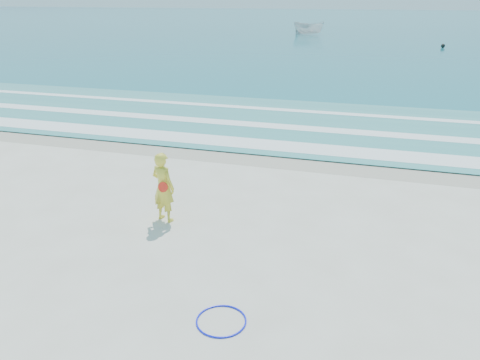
# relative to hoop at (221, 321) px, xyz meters

# --- Properties ---
(ground) EXTENTS (400.00, 400.00, 0.00)m
(ground) POSITION_rel_hoop_xyz_m (-1.03, 0.54, -0.02)
(ground) COLOR silver
(ground) RESTS_ON ground
(wet_sand) EXTENTS (400.00, 2.40, 0.00)m
(wet_sand) POSITION_rel_hoop_xyz_m (-1.03, 9.54, -0.02)
(wet_sand) COLOR #B2A893
(wet_sand) RESTS_ON ground
(ocean) EXTENTS (400.00, 190.00, 0.04)m
(ocean) POSITION_rel_hoop_xyz_m (-1.03, 105.54, 0.00)
(ocean) COLOR #19727F
(ocean) RESTS_ON ground
(shallow) EXTENTS (400.00, 10.00, 0.01)m
(shallow) POSITION_rel_hoop_xyz_m (-1.03, 14.54, 0.03)
(shallow) COLOR #59B7AD
(shallow) RESTS_ON ocean
(foam_near) EXTENTS (400.00, 1.40, 0.01)m
(foam_near) POSITION_rel_hoop_xyz_m (-1.03, 10.84, 0.04)
(foam_near) COLOR white
(foam_near) RESTS_ON shallow
(foam_mid) EXTENTS (400.00, 0.90, 0.01)m
(foam_mid) POSITION_rel_hoop_xyz_m (-1.03, 13.74, 0.04)
(foam_mid) COLOR white
(foam_mid) RESTS_ON shallow
(foam_far) EXTENTS (400.00, 0.60, 0.01)m
(foam_far) POSITION_rel_hoop_xyz_m (-1.03, 17.04, 0.04)
(foam_far) COLOR white
(foam_far) RESTS_ON shallow
(hoop) EXTENTS (0.95, 0.95, 0.03)m
(hoop) POSITION_rel_hoop_xyz_m (0.00, 0.00, 0.00)
(hoop) COLOR #0D17EF
(hoop) RESTS_ON ground
(boat) EXTENTS (5.34, 3.33, 1.93)m
(boat) POSITION_rel_hoop_xyz_m (-8.57, 67.13, 0.99)
(boat) COLOR silver
(boat) RESTS_ON ocean
(buoy) EXTENTS (0.45, 0.45, 0.45)m
(buoy) POSITION_rel_hoop_xyz_m (8.98, 52.46, 0.25)
(buoy) COLOR black
(buoy) RESTS_ON ocean
(woman) EXTENTS (0.80, 0.64, 1.90)m
(woman) POSITION_rel_hoop_xyz_m (-2.80, 3.60, 0.94)
(woman) COLOR yellow
(woman) RESTS_ON ground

